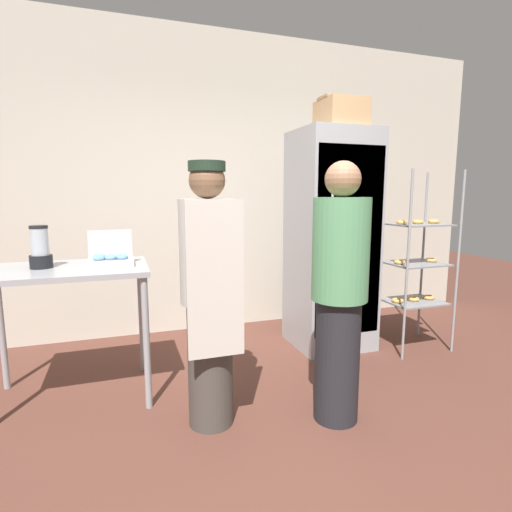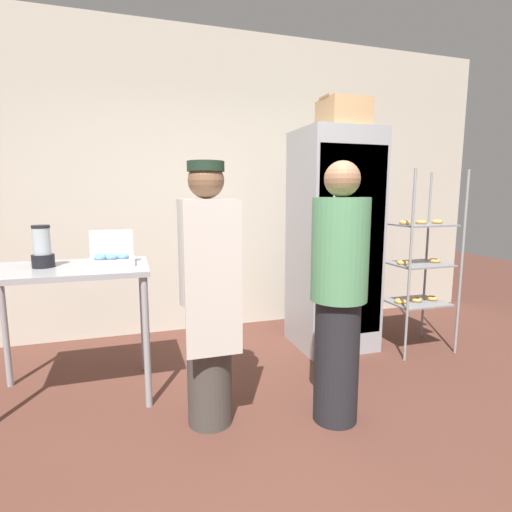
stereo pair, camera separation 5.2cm
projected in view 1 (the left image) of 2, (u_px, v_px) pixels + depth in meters
ground_plane at (309, 463)px, 2.12m from camera, size 14.00×14.00×0.00m
back_wall at (208, 184)px, 4.15m from camera, size 6.40×0.12×3.04m
refrigerator at (331, 241)px, 3.67m from camera, size 0.69×0.67×1.98m
baking_rack at (416, 263)px, 3.63m from camera, size 0.56×0.46×1.62m
prep_counter at (67, 284)px, 2.68m from camera, size 1.05×0.69×0.93m
donut_box at (110, 259)px, 2.73m from camera, size 0.30×0.20×0.24m
blender_pitcher at (40, 249)px, 2.63m from camera, size 0.14×0.14×0.28m
cardboard_storage_box at (341, 113)px, 3.43m from camera, size 0.37×0.36×0.26m
person_baker at (209, 293)px, 2.37m from camera, size 0.34×0.36×1.60m
person_customer at (339, 293)px, 2.42m from camera, size 0.34×0.34×1.61m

